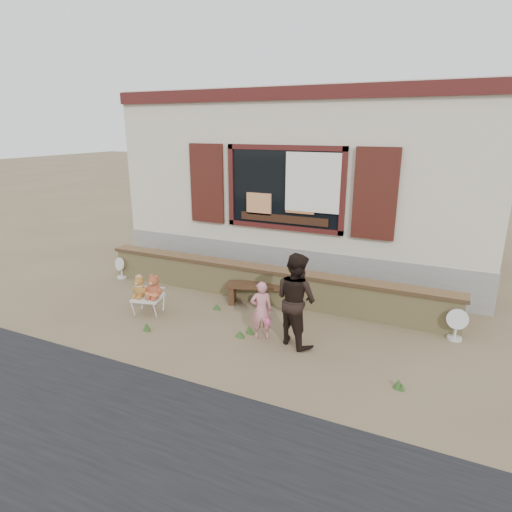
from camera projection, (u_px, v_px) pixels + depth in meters
The scene contains 12 objects.
ground at pixel (242, 319), 7.50m from camera, with size 80.00×80.00×0.00m, color brown.
shopfront at pixel (321, 178), 10.81m from camera, with size 8.04×5.13×4.00m.
brick_wall at pixel (265, 283), 8.27m from camera, with size 7.10×0.36×0.67m.
bench at pixel (269, 290), 8.04m from camera, with size 1.61×0.79×0.41m.
folding_chair at pixel (148, 299), 7.70m from camera, with size 0.58×0.54×0.30m.
teddy_bear_left at pixel (140, 286), 7.66m from camera, with size 0.29×0.25×0.40m, color brown, non-canonical shape.
teddy_bear_right at pixel (154, 286), 7.60m from camera, with size 0.33×0.28×0.44m, color brown, non-canonical shape.
child at pixel (261, 310), 6.72m from camera, with size 0.35×0.23×0.95m, color #D98289.
adult at pixel (296, 299), 6.48m from camera, with size 0.71×0.55×1.46m, color black.
fan_left at pixel (121, 268), 9.49m from camera, with size 0.31×0.20×0.48m.
fan_right at pixel (456, 324), 6.73m from camera, with size 0.33×0.22×0.53m.
grass_tufts at pixel (248, 331), 6.96m from camera, with size 4.13×1.41×0.14m.
Camera 1 is at (3.11, -6.11, 3.25)m, focal length 30.00 mm.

